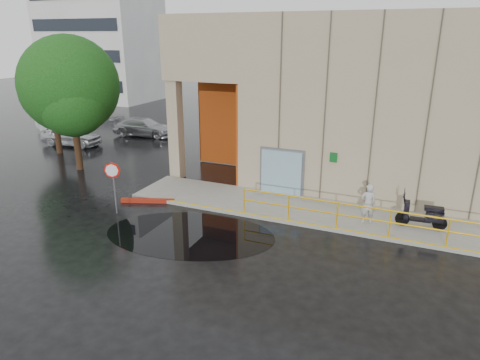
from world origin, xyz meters
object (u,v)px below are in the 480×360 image
(stop_sign, at_px, (113,176))
(car_a, at_px, (71,135))
(car_b, at_px, (60,123))
(tree_near, at_px, (70,89))
(tree_far, at_px, (52,96))
(scooter, at_px, (423,208))
(car_c, at_px, (144,127))
(red_curb, at_px, (148,201))
(person, at_px, (368,204))

(stop_sign, distance_m, car_a, 13.13)
(car_b, height_order, tree_near, tree_near)
(tree_far, bearing_deg, scooter, -8.43)
(scooter, bearing_deg, car_c, 150.45)
(stop_sign, xyz_separation_m, car_c, (-7.38, 12.50, -0.99))
(red_curb, bearing_deg, scooter, 8.21)
(scooter, xyz_separation_m, car_c, (-19.13, 9.34, -0.30))
(person, height_order, car_a, person)
(red_curb, relative_size, tree_far, 0.43)
(car_b, height_order, tree_far, tree_far)
(car_c, bearing_deg, person, -127.75)
(person, height_order, tree_near, tree_near)
(person, relative_size, scooter, 0.85)
(scooter, height_order, car_c, scooter)
(car_c, distance_m, tree_near, 9.32)
(car_b, bearing_deg, car_c, -51.52)
(car_b, distance_m, car_c, 6.41)
(scooter, xyz_separation_m, red_curb, (-11.25, -1.62, -0.88))
(car_a, xyz_separation_m, car_c, (2.81, 4.28, -0.02))
(car_b, bearing_deg, stop_sign, -107.26)
(car_a, xyz_separation_m, car_b, (-3.29, 2.33, 0.12))
(scooter, distance_m, tree_far, 21.51)
(person, relative_size, car_b, 0.32)
(car_a, relative_size, car_b, 0.83)
(tree_near, bearing_deg, car_b, 140.39)
(red_curb, height_order, tree_far, tree_far)
(red_curb, xyz_separation_m, tree_far, (-9.87, 4.75, 3.51))
(car_c, relative_size, tree_near, 0.64)
(car_c, xyz_separation_m, tree_far, (-1.99, -6.21, 2.93))
(car_b, distance_m, tree_far, 6.55)
(person, xyz_separation_m, car_b, (-23.27, 7.73, -0.13))
(scooter, xyz_separation_m, stop_sign, (-11.75, -3.16, 0.69))
(stop_sign, distance_m, red_curb, 2.25)
(stop_sign, xyz_separation_m, car_b, (-13.49, 10.56, -0.85))
(scooter, xyz_separation_m, car_a, (-21.94, 5.06, -0.28))
(car_b, bearing_deg, tree_near, -108.82)
(tree_far, bearing_deg, red_curb, -25.73)
(person, relative_size, car_c, 0.35)
(person, bearing_deg, scooter, 169.55)
(person, bearing_deg, car_b, -38.39)
(scooter, distance_m, car_a, 22.52)
(car_a, bearing_deg, tree_far, -162.51)
(person, distance_m, red_curb, 9.41)
(scooter, relative_size, stop_sign, 0.83)
(car_b, bearing_deg, tree_far, -115.20)
(tree_near, bearing_deg, tree_far, 149.31)
(scooter, xyz_separation_m, car_b, (-25.24, 7.39, -0.16))
(tree_near, height_order, tree_far, tree_near)
(red_curb, height_order, tree_near, tree_near)
(car_c, bearing_deg, car_b, 99.34)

